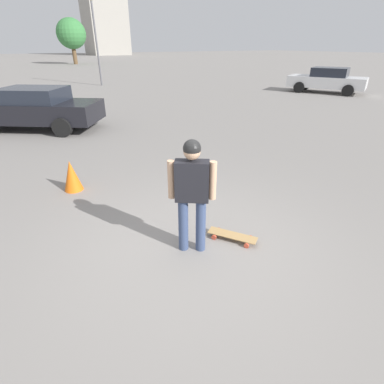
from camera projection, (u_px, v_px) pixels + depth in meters
ground_plane at (192, 248)px, 4.41m from camera, size 220.00×220.00×0.00m
person at (192, 188)px, 3.98m from camera, size 0.55×0.42×1.65m
skateboard at (232, 236)px, 4.58m from camera, size 0.59×0.73×0.09m
car_parked_near at (33, 108)px, 10.26m from camera, size 4.66×3.98×1.40m
car_parked_far at (327, 80)px, 18.12m from camera, size 3.60×4.70×1.44m
tree_distant at (71, 34)px, 42.38m from camera, size 4.05×4.05×6.04m
traffic_cone at (72, 176)px, 6.05m from camera, size 0.37×0.37×0.63m
lamp_post at (96, 35)px, 20.27m from camera, size 0.28×0.28×5.48m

